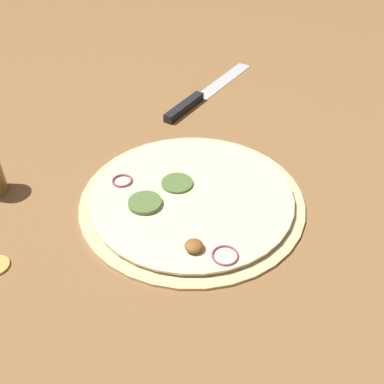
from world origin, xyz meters
name	(u,v)px	position (x,y,z in m)	size (l,w,h in m)	color
ground_plane	(192,201)	(0.00, 0.00, 0.00)	(3.00, 3.00, 0.00)	olive
pizza	(191,198)	(0.00, 0.00, 0.01)	(0.37, 0.37, 0.03)	beige
knife	(196,99)	(0.34, -0.04, 0.01)	(0.29, 0.24, 0.02)	silver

